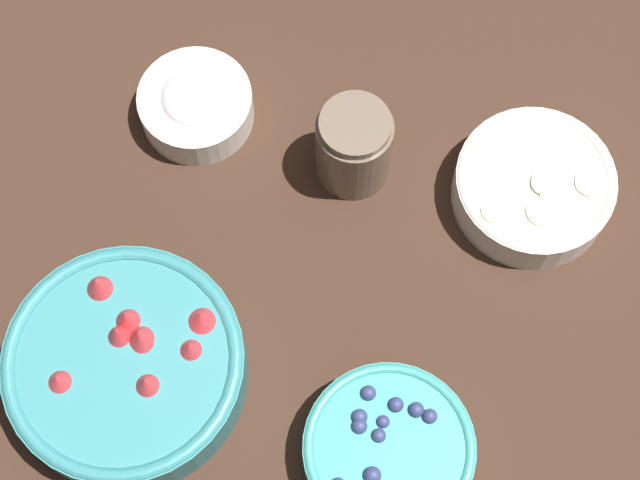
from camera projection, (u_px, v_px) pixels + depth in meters
The scene contains 6 objects.
ground_plane at pixel (346, 261), 1.07m from camera, with size 4.00×4.00×0.00m, color #382319.
bowl_strawberries at pixel (126, 365), 1.00m from camera, with size 0.22×0.22×0.08m.
bowl_blueberries at pixel (388, 451), 0.97m from camera, with size 0.16×0.16×0.06m.
bowl_bananas at pixel (534, 186), 1.07m from camera, with size 0.16×0.16×0.05m.
bowl_cream at pixel (195, 103), 1.10m from camera, with size 0.12×0.12×0.05m.
jar_chocolate at pixel (354, 148), 1.06m from camera, with size 0.08×0.08×0.10m.
Camera 1 is at (-0.02, 0.36, 1.01)m, focal length 60.00 mm.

